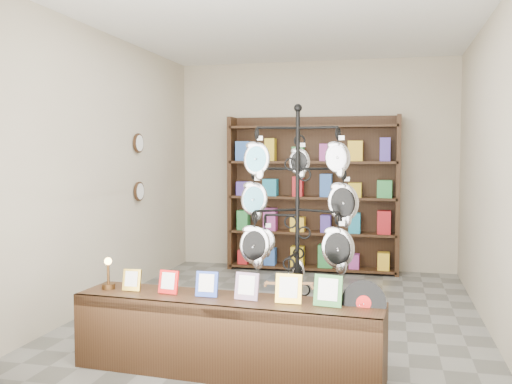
% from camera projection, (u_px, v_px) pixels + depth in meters
% --- Properties ---
extents(ground, '(5.00, 5.00, 0.00)m').
position_uv_depth(ground, '(282.00, 314.00, 5.94)').
color(ground, slate).
rests_on(ground, ground).
extents(room_envelope, '(5.00, 5.00, 5.00)m').
position_uv_depth(room_envelope, '(283.00, 136.00, 5.82)').
color(room_envelope, '#BAB196').
rests_on(room_envelope, ground).
extents(display_tree, '(1.06, 0.95, 2.07)m').
position_uv_depth(display_tree, '(297.00, 210.00, 4.72)').
color(display_tree, black).
rests_on(display_tree, ground).
extents(front_shelf, '(2.38, 0.64, 0.83)m').
position_uv_depth(front_shelf, '(227.00, 335.00, 4.31)').
color(front_shelf, black).
rests_on(front_shelf, ground).
extents(back_shelving, '(2.42, 0.36, 2.20)m').
position_uv_depth(back_shelving, '(313.00, 199.00, 8.10)').
color(back_shelving, black).
rests_on(back_shelving, ground).
extents(wall_clocks, '(0.03, 0.24, 0.84)m').
position_uv_depth(wall_clocks, '(139.00, 167.00, 7.08)').
color(wall_clocks, black).
rests_on(wall_clocks, ground).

